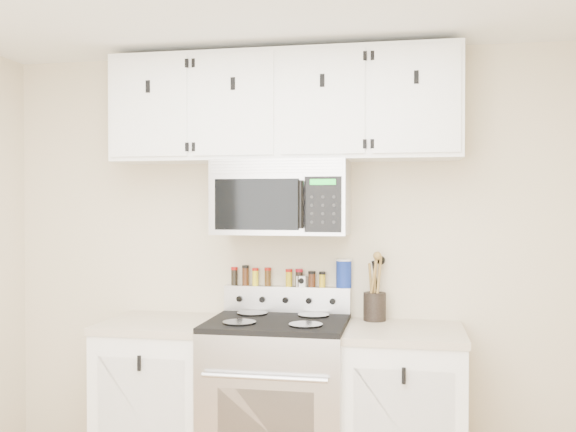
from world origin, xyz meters
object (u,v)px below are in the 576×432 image
object	(u,v)px
utensil_crock	(375,304)
salt_canister	(344,273)
range	(278,403)
microwave	(282,197)

from	to	relation	value
utensil_crock	salt_canister	world-z (taller)	utensil_crock
utensil_crock	salt_canister	bearing A→B (deg)	164.69
utensil_crock	salt_canister	distance (m)	0.25
range	salt_canister	xyz separation A→B (m)	(0.34, 0.28, 0.70)
range	salt_canister	world-z (taller)	salt_canister
range	microwave	size ratio (longest dim) A/B	1.45
salt_canister	range	bearing A→B (deg)	-140.30
salt_canister	utensil_crock	bearing A→B (deg)	-15.31
microwave	range	bearing A→B (deg)	-90.23
range	salt_canister	size ratio (longest dim) A/B	6.50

